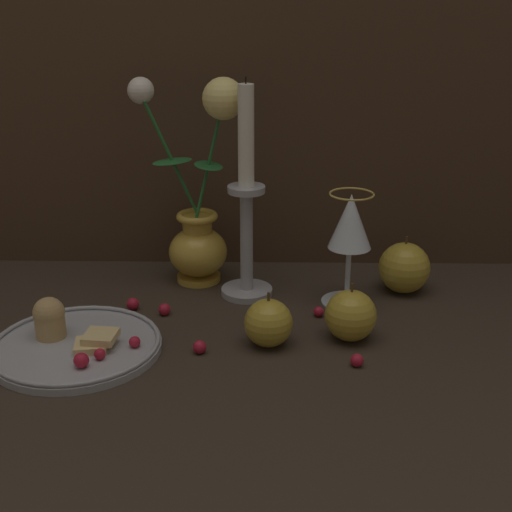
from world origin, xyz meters
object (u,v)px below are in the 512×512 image
at_px(wine_glass, 350,227).
at_px(apple_near_glass, 268,323).
at_px(apple_beside_vase, 404,268).
at_px(apple_at_table_edge, 351,315).
at_px(candlestick, 249,213).
at_px(plate_with_pastries, 74,342).
at_px(vase, 200,210).

xyz_separation_m(wine_glass, apple_near_glass, (-0.12, -0.14, -0.09)).
height_order(apple_beside_vase, apple_at_table_edge, apple_beside_vase).
bearing_deg(wine_glass, candlestick, 169.75).
distance_m(wine_glass, apple_at_table_edge, 0.15).
xyz_separation_m(plate_with_pastries, apple_at_table_edge, (0.37, 0.04, 0.02)).
bearing_deg(candlestick, apple_beside_vase, 3.51).
xyz_separation_m(vase, apple_beside_vase, (0.32, -0.04, -0.08)).
relative_size(wine_glass, apple_near_glass, 2.24).
bearing_deg(vase, apple_beside_vase, -6.59).
bearing_deg(vase, wine_glass, -19.09).
relative_size(vase, plate_with_pastries, 1.46).
xyz_separation_m(candlestick, apple_near_glass, (0.03, -0.17, -0.10)).
bearing_deg(wine_glass, apple_beside_vase, 24.37).
height_order(plate_with_pastries, apple_at_table_edge, apple_at_table_edge).
distance_m(vase, candlestick, 0.10).
xyz_separation_m(wine_glass, candlestick, (-0.15, 0.03, 0.01)).
bearing_deg(vase, apple_near_glass, -63.40).
bearing_deg(apple_at_table_edge, candlestick, 133.97).
distance_m(vase, apple_beside_vase, 0.34).
relative_size(wine_glass, apple_beside_vase, 1.88).
distance_m(wine_glass, apple_beside_vase, 0.13).
distance_m(apple_near_glass, apple_at_table_edge, 0.11).
bearing_deg(apple_beside_vase, vase, 173.41).
relative_size(apple_near_glass, apple_at_table_edge, 0.94).
bearing_deg(vase, apple_at_table_edge, -42.07).
bearing_deg(plate_with_pastries, apple_at_table_edge, 6.05).
height_order(vase, apple_beside_vase, vase).
bearing_deg(apple_at_table_edge, vase, 137.93).
bearing_deg(wine_glass, apple_at_table_edge, -93.79).
bearing_deg(candlestick, vase, 146.54).
relative_size(wine_glass, candlestick, 0.52).
relative_size(plate_with_pastries, candlestick, 0.67).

